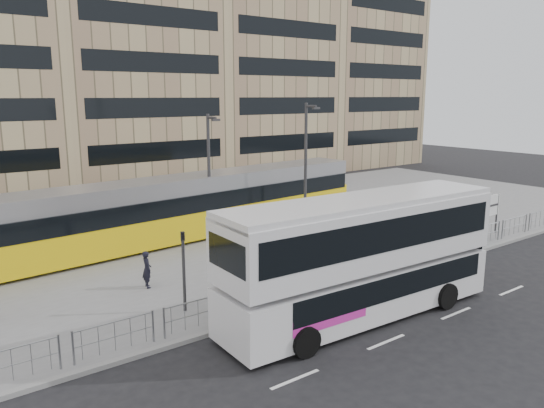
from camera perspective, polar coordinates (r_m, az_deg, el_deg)
ground at (r=22.78m, az=7.83°, el=-9.59°), size 120.00×120.00×0.00m
plaza at (r=31.94m, az=-7.51°, el=-3.21°), size 64.00×24.00×0.15m
kerb at (r=22.79m, az=7.75°, el=-9.38°), size 64.00×0.25×0.17m
building_row at (r=52.17m, az=-19.04°, el=16.20°), size 70.40×18.40×31.20m
pedestrian_barrier at (r=24.15m, az=10.45°, el=-5.97°), size 32.07×0.07×1.10m
road_markings at (r=21.13m, az=17.64°, el=-11.78°), size 62.00×0.12×0.01m
double_decker_bus at (r=19.86m, az=9.68°, el=-5.32°), size 11.53×3.33×4.57m
tram at (r=29.25m, az=-13.63°, el=-1.07°), size 30.37×5.57×3.56m
station_sign at (r=33.29m, az=22.30°, el=-0.38°), size 2.05×0.14×2.35m
ad_panel at (r=31.31m, az=21.28°, el=-2.39°), size 0.81×0.27×1.53m
pedestrian at (r=23.27m, az=-13.30°, el=-6.85°), size 0.46×0.63×1.61m
traffic_light_west at (r=20.19m, az=-9.50°, el=-6.06°), size 0.23×0.25×3.10m
traffic_light_east at (r=29.56m, az=18.33°, el=-0.83°), size 0.21×0.23×3.10m
lamp_post_west at (r=29.93m, az=-6.73°, el=3.55°), size 0.45×1.04×7.04m
lamp_post_east at (r=31.46m, az=3.70°, el=4.54°), size 0.45×1.04×7.63m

